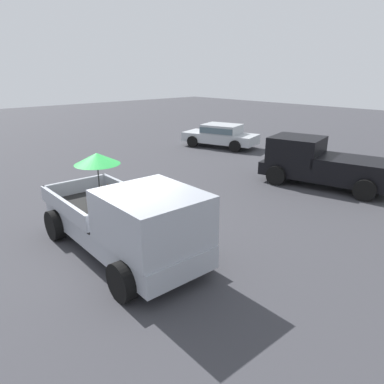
# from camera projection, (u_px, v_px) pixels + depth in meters

# --- Properties ---
(ground_plane) EXTENTS (80.00, 80.00, 0.00)m
(ground_plane) POSITION_uv_depth(u_px,v_px,m) (122.00, 251.00, 8.85)
(ground_plane) COLOR #38383D
(pickup_truck_main) EXTENTS (5.12, 2.41, 2.36)m
(pickup_truck_main) POSITION_uv_depth(u_px,v_px,m) (129.00, 221.00, 8.20)
(pickup_truck_main) COLOR black
(pickup_truck_main) RESTS_ON ground
(pickup_truck_red) EXTENTS (5.08, 2.98, 1.80)m
(pickup_truck_red) POSITION_uv_depth(u_px,v_px,m) (321.00, 163.00, 13.73)
(pickup_truck_red) COLOR black
(pickup_truck_red) RESTS_ON ground
(parked_sedan_near) EXTENTS (4.63, 2.93, 1.33)m
(parked_sedan_near) POSITION_uv_depth(u_px,v_px,m) (221.00, 134.00, 20.73)
(parked_sedan_near) COLOR black
(parked_sedan_near) RESTS_ON ground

